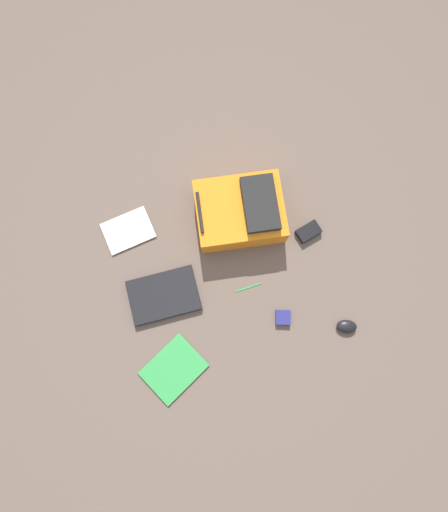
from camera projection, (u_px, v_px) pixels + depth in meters
name	position (u px, v px, depth m)	size (l,w,h in m)	color
ground_plane	(217.00, 258.00, 2.12)	(3.74, 3.74, 0.00)	brown
backpack	(241.00, 212.00, 2.08)	(0.39, 0.46, 0.20)	orange
laptop	(164.00, 295.00, 2.07)	(0.23, 0.34, 0.03)	black
book_comic	(174.00, 369.00, 2.02)	(0.31, 0.34, 0.01)	silver
book_blue	(128.00, 231.00, 2.14)	(0.20, 0.26, 0.01)	silver
computer_mouse	(347.00, 326.00, 2.04)	(0.06, 0.10, 0.04)	black
power_brick	(308.00, 231.00, 2.13)	(0.07, 0.11, 0.04)	black
pen_black	(248.00, 288.00, 2.09)	(0.01, 0.01, 0.13)	#198C33
earbud_pouch	(283.00, 317.00, 2.05)	(0.07, 0.07, 0.03)	navy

